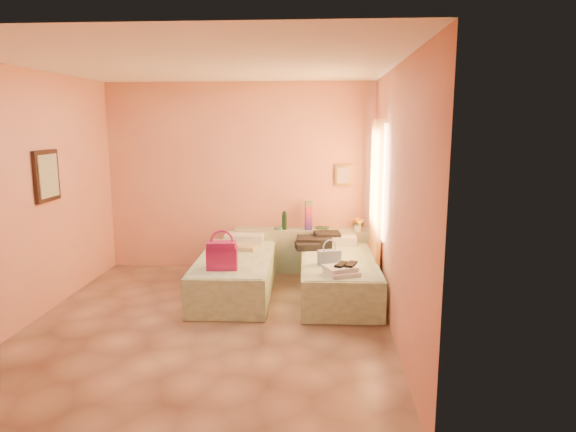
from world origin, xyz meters
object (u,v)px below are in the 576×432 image
water_bottle (284,221)px  green_book (322,228)px  flower_vase (358,223)px  bed_right (338,277)px  blue_handbag (329,257)px  headboard_ledge (304,250)px  magenta_handbag (222,255)px  towel_stack (342,271)px  bed_left (236,275)px

water_bottle → green_book: bearing=9.4°
water_bottle → flower_vase: water_bottle is taller
bed_right → blue_handbag: 0.47m
headboard_ledge → water_bottle: 0.54m
magenta_handbag → green_book: bearing=50.5°
green_book → towel_stack: green_book is taller
headboard_ledge → water_bottle: size_ratio=7.74×
headboard_ledge → bed_right: (0.48, -1.05, -0.08)m
water_bottle → bed_left: bearing=-119.3°
bed_right → water_bottle: size_ratio=7.55×
green_book → towel_stack: (0.23, -1.85, -0.11)m
water_bottle → magenta_handbag: water_bottle is taller
bed_right → green_book: (-0.21, 1.10, 0.41)m
bed_left → water_bottle: (0.57, 1.01, 0.53)m
bed_right → green_book: size_ratio=11.21×
bed_right → bed_left: bearing=178.0°
bed_left → towel_stack: bearing=-31.0°
headboard_ledge → water_bottle: bearing=-172.0°
bed_left → green_book: green_book is taller
bed_left → flower_vase: bearing=28.7°
bed_right → towel_stack: towel_stack is taller
headboard_ledge → towel_stack: bearing=-74.5°
bed_left → flower_vase: flower_vase is taller
green_book → blue_handbag: size_ratio=0.65×
flower_vase → towel_stack: bearing=-99.6°
magenta_handbag → towel_stack: magenta_handbag is taller
bed_left → towel_stack: 1.58m
headboard_ledge → flower_vase: 0.91m
bed_left → water_bottle: bearing=58.7°
bed_left → green_book: size_ratio=11.21×
flower_vase → magenta_handbag: 2.32m
headboard_ledge → towel_stack: 1.88m
towel_stack → water_bottle: bearing=114.2°
bed_left → bed_right: bearing=-2.0°
water_bottle → towel_stack: (0.79, -1.76, -0.23)m
bed_left → flower_vase: (1.65, 0.98, 0.52)m
headboard_ledge → flower_vase: flower_vase is taller
green_book → magenta_handbag: magenta_handbag is taller
bed_right → flower_vase: 1.15m
towel_stack → green_book: bearing=97.0°
magenta_handbag → bed_right: bearing=18.5°
headboard_ledge → flower_vase: (0.79, -0.07, 0.44)m
bed_right → flower_vase: flower_vase is taller
towel_stack → headboard_ledge: bearing=105.5°
magenta_handbag → towel_stack: size_ratio=1.02×
bed_left → magenta_handbag: size_ratio=5.58×
magenta_handbag → water_bottle: bearing=64.2°
bed_left → magenta_handbag: (-0.05, -0.60, 0.42)m
flower_vase → bed_right: bearing=-107.6°
magenta_handbag → headboard_ledge: bearing=56.4°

